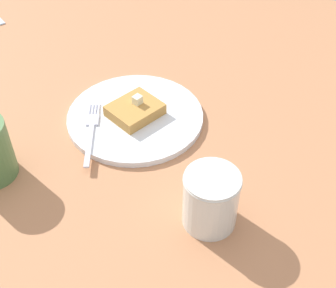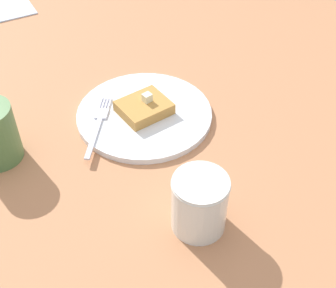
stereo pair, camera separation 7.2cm
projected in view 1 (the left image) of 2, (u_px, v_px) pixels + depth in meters
The scene contains 6 objects.
table_surface at pixel (116, 115), 86.02cm from camera, with size 128.47×128.47×2.03cm, color #B3754E.
plate at pixel (135, 117), 83.08cm from camera, with size 24.13×24.13×1.12cm.
toast_slice_center at pixel (135, 110), 82.05cm from camera, with size 7.26×8.48×2.03cm, color #B9833D.
butter_pat_primary at pixel (137, 100), 81.36cm from camera, with size 1.50×1.35×1.50cm, color #F0F0C6.
fork at pixel (91, 129), 79.69cm from camera, with size 10.24×14.00×0.36cm.
syrup_jar at pixel (210, 201), 64.53cm from camera, with size 7.92×7.92×8.96cm.
Camera 1 is at (-43.81, 50.49, 56.26)cm, focal length 50.00 mm.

